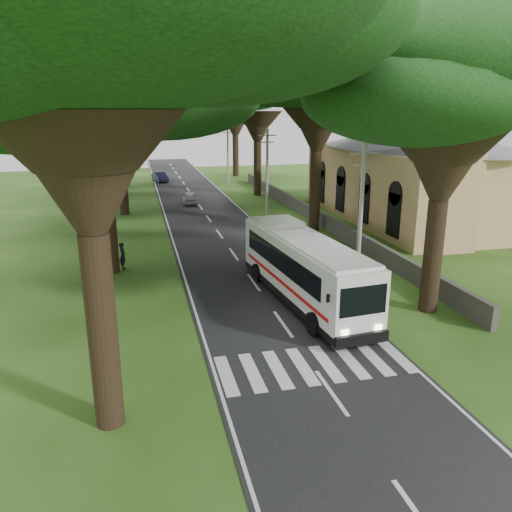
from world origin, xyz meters
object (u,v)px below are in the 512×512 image
(pole_mid, at_px, (267,171))
(distant_car_a, at_px, (190,198))
(distant_car_b, at_px, (160,177))
(coach_bus, at_px, (303,267))
(pole_far, at_px, (228,154))
(church, at_px, (415,165))
(pedestrian, at_px, (123,256))
(pole_near, at_px, (361,214))

(pole_mid, relative_size, distant_car_a, 2.12)
(pole_mid, bearing_deg, distant_car_b, 108.08)
(coach_bus, xyz_separation_m, distant_car_a, (-2.62, 29.36, -1.19))
(pole_far, xyz_separation_m, distant_car_b, (-8.50, 6.03, -3.49))
(church, height_order, pole_mid, church)
(church, height_order, distant_car_b, church)
(pole_far, bearing_deg, distant_car_a, -117.72)
(coach_bus, distance_m, pedestrian, 12.06)
(church, relative_size, distant_car_a, 6.37)
(pole_near, height_order, coach_bus, pole_near)
(distant_car_b, bearing_deg, pole_far, -47.81)
(pedestrian, bearing_deg, pole_far, -27.67)
(church, xyz_separation_m, distant_car_b, (-20.86, 30.48, -4.22))
(pole_near, distance_m, pole_far, 40.00)
(pedestrian, bearing_deg, distant_car_b, -12.99)
(pole_near, xyz_separation_m, pole_far, (0.00, 40.00, 0.00))
(church, relative_size, pole_near, 3.00)
(pole_far, distance_m, coach_bus, 41.57)
(pole_near, height_order, pedestrian, pole_near)
(church, xyz_separation_m, distant_car_a, (-18.66, 12.47, -4.24))
(distant_car_b, bearing_deg, distant_car_a, -95.49)
(church, height_order, pole_far, church)
(pole_far, height_order, pedestrian, pole_far)
(distant_car_a, relative_size, distant_car_b, 0.94)
(pole_near, distance_m, pedestrian, 14.74)
(pole_far, height_order, distant_car_b, pole_far)
(distant_car_b, bearing_deg, coach_bus, -96.64)
(pole_near, relative_size, coach_bus, 0.67)
(pole_far, xyz_separation_m, distant_car_a, (-6.30, -11.99, -3.51))
(pole_near, bearing_deg, distant_car_b, 100.46)
(pole_mid, height_order, distant_car_a, pole_mid)
(pole_mid, relative_size, distant_car_b, 2.00)
(distant_car_a, bearing_deg, church, 149.10)
(pole_far, xyz_separation_m, coach_bus, (-3.68, -41.34, -2.32))
(coach_bus, relative_size, distant_car_a, 3.16)
(pole_near, relative_size, distant_car_b, 2.00)
(church, xyz_separation_m, pole_far, (-12.36, 24.45, -0.73))
(pole_near, distance_m, distant_car_b, 46.94)
(pole_near, height_order, pole_far, same)
(church, height_order, pedestrian, church)
(church, xyz_separation_m, pole_near, (-12.36, -15.55, -0.73))
(pole_mid, relative_size, pole_far, 1.00)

